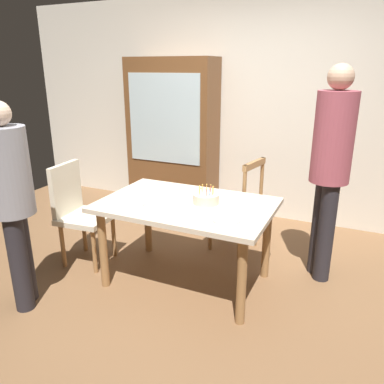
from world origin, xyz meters
TOP-DOWN VIEW (x-y plane):
  - ground at (0.00, 0.00)m, footprint 6.40×6.40m
  - back_wall at (0.00, 1.85)m, footprint 6.40×0.10m
  - dining_table at (0.00, 0.00)m, footprint 1.40×0.92m
  - birthday_cake at (0.16, 0.02)m, footprint 0.28×0.28m
  - plate_near_celebrant at (-0.39, -0.21)m, footprint 0.22×0.22m
  - plate_far_side at (-0.07, 0.21)m, footprint 0.22×0.22m
  - plate_near_guest at (0.42, -0.21)m, footprint 0.22×0.22m
  - fork_near_celebrant at (-0.55, -0.22)m, footprint 0.18×0.02m
  - fork_far_side at (-0.23, 0.21)m, footprint 0.18×0.05m
  - fork_near_guest at (0.26, -0.21)m, footprint 0.18×0.04m
  - chair_spindle_back at (0.19, 0.77)m, footprint 0.52×0.52m
  - chair_upholstered at (-1.09, -0.08)m, footprint 0.48×0.48m
  - person_celebrant at (-1.01, -0.83)m, footprint 0.32×0.32m
  - person_guest at (1.03, 0.58)m, footprint 0.32×0.32m
  - china_cabinet at (-0.93, 1.56)m, footprint 1.10×0.45m

SIDE VIEW (x-z plane):
  - ground at x=0.00m, z-range 0.00..0.00m
  - chair_spindle_back at x=0.19m, z-range -0.02..0.93m
  - chair_upholstered at x=-1.09m, z-range 0.06..1.01m
  - dining_table at x=0.00m, z-range 0.27..1.00m
  - fork_near_celebrant at x=-0.55m, z-range 0.73..0.73m
  - fork_far_side at x=-0.23m, z-range 0.73..0.73m
  - fork_near_guest at x=0.26m, z-range 0.73..0.73m
  - plate_near_celebrant at x=-0.39m, z-range 0.73..0.74m
  - plate_far_side at x=-0.07m, z-range 0.73..0.74m
  - plate_near_guest at x=0.42m, z-range 0.73..0.74m
  - birthday_cake at x=0.16m, z-range 0.69..0.85m
  - person_celebrant at x=-1.01m, z-range 0.11..1.69m
  - china_cabinet at x=-0.93m, z-range 0.00..1.90m
  - person_guest at x=1.03m, z-range 0.14..1.95m
  - back_wall at x=0.00m, z-range 0.00..2.60m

